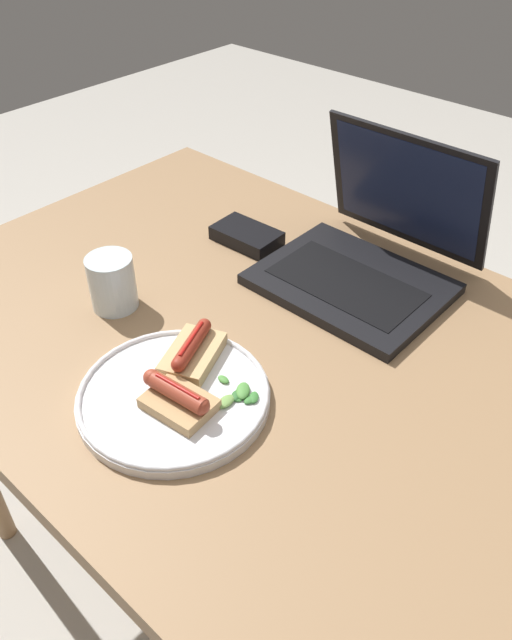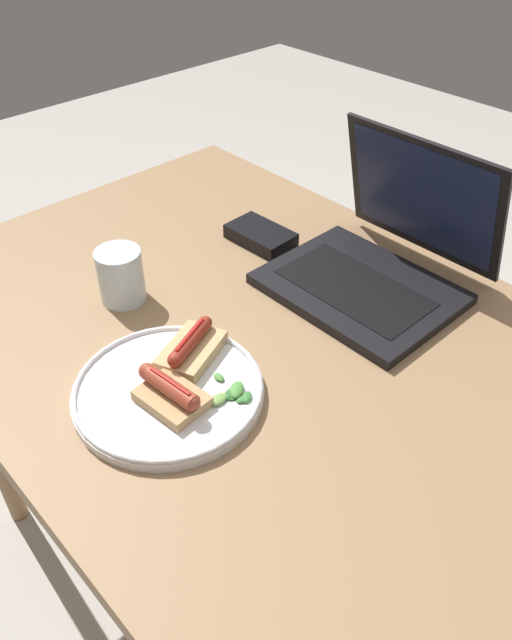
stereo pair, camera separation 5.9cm
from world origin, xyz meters
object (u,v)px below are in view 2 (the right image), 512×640
(laptop, at_px, (379,263))
(external_drive, at_px, (261,236))
(plate, at_px, (168,390))
(drinking_glass, at_px, (121,276))

(laptop, distance_m, external_drive, 0.24)
(plate, bearing_deg, laptop, 85.91)
(laptop, bearing_deg, plate, -94.09)
(laptop, bearing_deg, drinking_glass, -127.66)
(drinking_glass, xyz_separation_m, external_drive, (0.03, 0.29, -0.03))
(laptop, height_order, drinking_glass, laptop)
(drinking_glass, bearing_deg, plate, -19.25)
(plate, relative_size, drinking_glass, 2.91)
(plate, distance_m, drinking_glass, 0.25)
(plate, distance_m, external_drive, 0.42)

